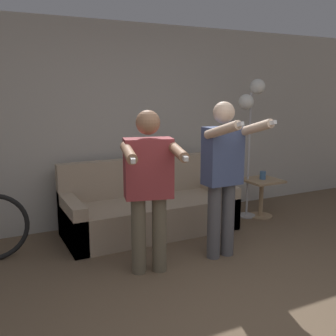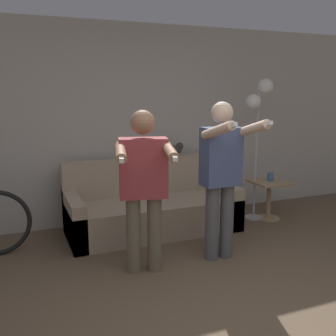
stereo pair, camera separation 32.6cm
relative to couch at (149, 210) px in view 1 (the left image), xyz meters
name	(u,v)px [view 1 (the left image)]	position (x,y,z in m)	size (l,w,h in m)	color
ground_plane	(262,332)	(-0.11, -2.32, -0.27)	(16.00, 16.00, 0.00)	brown
wall_back	(123,125)	(-0.11, 0.56, 1.03)	(10.00, 0.05, 2.60)	#B7B2A8
couch	(149,210)	(0.00, 0.00, 0.00)	(2.11, 0.86, 0.89)	tan
person_left	(149,181)	(-0.46, -1.06, 0.64)	(0.62, 0.76, 1.57)	#6B604C
person_right	(223,170)	(0.37, -1.06, 0.67)	(0.47, 0.66, 1.64)	#56565B
cat	(163,150)	(0.35, 0.31, 0.69)	(0.54, 0.13, 0.18)	#3D3833
floor_lamp	(251,107)	(1.47, -0.07, 1.25)	(0.38, 0.25, 1.90)	#B2B2B7
side_table	(261,190)	(1.64, -0.17, 0.11)	(0.48, 0.48, 0.53)	#A38460
cup	(263,175)	(1.65, -0.16, 0.32)	(0.08, 0.08, 0.11)	#3D6693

